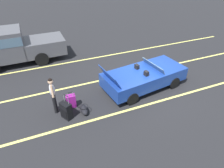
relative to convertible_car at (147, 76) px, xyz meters
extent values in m
plane|color=black|center=(-0.20, -0.03, -0.59)|extent=(80.00, 80.00, 0.00)
cube|color=#EAE066|center=(-0.20, -1.34, -0.59)|extent=(18.00, 0.12, 0.01)
cube|color=#EAE066|center=(-0.20, 1.36, -0.59)|extent=(18.00, 0.12, 0.01)
cube|color=#EAE066|center=(-0.20, 4.06, -0.59)|extent=(18.00, 0.12, 0.01)
cube|color=navy|center=(-0.20, -0.03, 0.03)|extent=(4.30, 2.28, 0.64)
cube|color=navy|center=(1.23, 0.16, -0.08)|extent=(1.52, 1.83, 0.38)
cube|color=slate|center=(0.31, 0.04, 0.50)|extent=(0.38, 1.56, 0.31)
cube|color=black|center=(-0.45, 0.31, 0.46)|extent=(0.19, 0.24, 0.22)
cube|color=black|center=(-0.35, -0.42, 0.46)|extent=(0.19, 0.24, 0.22)
cube|color=navy|center=(-2.13, -0.28, 0.63)|extent=(0.53, 1.53, 0.57)
cylinder|color=black|center=(0.96, 0.94, -0.29)|extent=(0.62, 0.30, 0.60)
cylinder|color=black|center=(1.17, -0.66, -0.29)|extent=(0.62, 0.30, 0.60)
cylinder|color=black|center=(-1.56, 0.61, -0.29)|extent=(0.62, 0.30, 0.60)
cylinder|color=black|center=(-1.35, -1.00, -0.29)|extent=(0.62, 0.30, 0.60)
cube|color=black|center=(-4.23, -0.77, -0.22)|extent=(0.47, 0.56, 0.74)
cube|color=black|center=(-4.36, -0.84, -0.28)|extent=(0.19, 0.35, 0.41)
cylinder|color=gray|center=(-4.10, -0.85, 0.33)|extent=(0.03, 0.03, 0.36)
cylinder|color=gray|center=(-4.22, -0.62, 0.33)|extent=(0.03, 0.03, 0.36)
cylinder|color=black|center=(-4.16, -0.74, 0.51)|extent=(0.15, 0.25, 0.03)
sphere|color=black|center=(-4.06, -0.87, -0.57)|extent=(0.04, 0.04, 0.04)
sphere|color=black|center=(-4.21, -0.57, -0.57)|extent=(0.04, 0.04, 0.04)
cube|color=#991E8C|center=(-3.90, -0.17, -0.28)|extent=(0.41, 0.25, 0.62)
cylinder|color=gray|center=(-4.02, -0.23, 0.13)|extent=(0.02, 0.02, 0.21)
cylinder|color=gray|center=(-3.80, -0.24, 0.13)|extent=(0.02, 0.02, 0.21)
cylinder|color=black|center=(-3.91, -0.24, 0.24)|extent=(0.22, 0.03, 0.03)
sphere|color=black|center=(-4.05, -0.26, -0.57)|extent=(0.04, 0.04, 0.04)
sphere|color=black|center=(-3.77, -0.26, -0.57)|extent=(0.04, 0.04, 0.04)
ellipsoid|color=black|center=(-3.50, -0.76, -0.44)|extent=(0.32, 0.65, 0.30)
torus|color=black|center=(-3.50, -0.76, -0.26)|extent=(0.38, 0.38, 0.02)
cylinder|color=black|center=(-4.58, -0.09, -0.18)|extent=(0.16, 0.16, 0.82)
cylinder|color=black|center=(-4.59, -0.28, -0.18)|extent=(0.16, 0.16, 0.82)
ellipsoid|color=silver|center=(-4.58, -0.18, 0.53)|extent=(0.24, 0.34, 0.60)
sphere|color=tan|center=(-4.58, -0.18, 0.92)|extent=(0.21, 0.21, 0.21)
sphere|color=black|center=(-4.58, -0.18, 0.97)|extent=(0.18, 0.18, 0.18)
cylinder|color=tan|center=(-4.57, 0.02, 0.59)|extent=(0.10, 0.20, 0.53)
cylinder|color=tan|center=(-4.60, -0.39, 0.59)|extent=(0.10, 0.20, 0.53)
cube|color=#4C4C51|center=(-6.50, 5.25, 0.66)|extent=(2.14, 1.94, 1.70)
cube|color=slate|center=(-6.50, 5.25, 1.04)|extent=(2.09, 1.96, 0.51)
cube|color=#4C4C51|center=(-4.30, 5.30, 0.26)|extent=(2.44, 1.95, 0.90)
cylinder|color=black|center=(-4.64, 4.39, -0.19)|extent=(0.81, 0.30, 0.80)
cylinder|color=black|center=(-4.67, 6.19, -0.19)|extent=(0.81, 0.30, 0.80)
camera|label=1|loc=(-4.81, -7.03, 5.12)|focal=31.50mm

